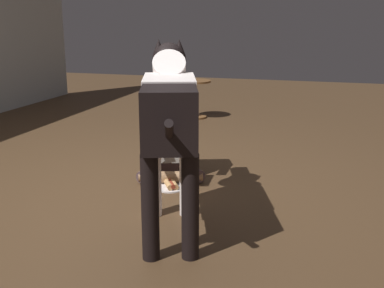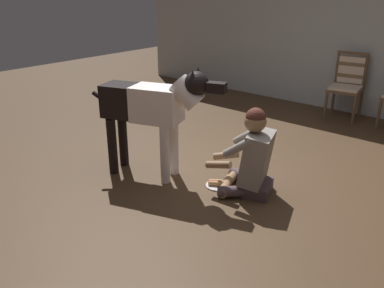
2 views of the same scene
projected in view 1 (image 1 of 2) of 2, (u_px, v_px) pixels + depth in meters
name	position (u px, v px, depth m)	size (l,w,h in m)	color
ground_plane	(132.00, 186.00, 3.92)	(14.53, 14.53, 0.00)	#4F3722
person_sitting_on_floor	(170.00, 135.00, 4.12)	(0.70, 0.60, 0.88)	#554145
large_dog	(169.00, 113.00, 2.98)	(1.44, 0.62, 1.20)	white
hot_dog_on_plate	(171.00, 185.00, 3.88)	(0.25, 0.25, 0.06)	white
round_side_table	(194.00, 95.00, 6.54)	(0.45, 0.45, 0.52)	brown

